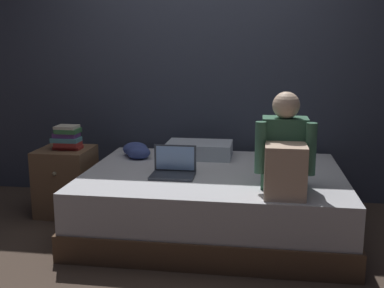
# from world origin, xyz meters

# --- Properties ---
(ground_plane) EXTENTS (8.00, 8.00, 0.00)m
(ground_plane) POSITION_xyz_m (0.00, 0.00, 0.00)
(ground_plane) COLOR #47382D
(wall_back) EXTENTS (5.60, 0.10, 2.70)m
(wall_back) POSITION_xyz_m (0.00, 1.20, 1.35)
(wall_back) COLOR #383D4C
(wall_back) RESTS_ON ground_plane
(bed) EXTENTS (2.00, 1.50, 0.48)m
(bed) POSITION_xyz_m (0.20, 0.30, 0.24)
(bed) COLOR brown
(bed) RESTS_ON ground_plane
(nightstand) EXTENTS (0.44, 0.46, 0.57)m
(nightstand) POSITION_xyz_m (-1.10, 0.50, 0.29)
(nightstand) COLOR brown
(nightstand) RESTS_ON ground_plane
(person_sitting) EXTENTS (0.39, 0.44, 0.66)m
(person_sitting) POSITION_xyz_m (0.71, -0.13, 0.73)
(person_sitting) COLOR #38664C
(person_sitting) RESTS_ON bed
(laptop) EXTENTS (0.32, 0.23, 0.22)m
(laptop) POSITION_xyz_m (-0.08, 0.12, 0.54)
(laptop) COLOR #333842
(laptop) RESTS_ON bed
(pillow) EXTENTS (0.56, 0.36, 0.13)m
(pillow) POSITION_xyz_m (0.03, 0.75, 0.55)
(pillow) COLOR silver
(pillow) RESTS_ON bed
(book_stack) EXTENTS (0.24, 0.17, 0.20)m
(book_stack) POSITION_xyz_m (-1.06, 0.49, 0.67)
(book_stack) COLOR #9E2D28
(book_stack) RESTS_ON nightstand
(clothes_pile) EXTENTS (0.27, 0.29, 0.12)m
(clothes_pile) POSITION_xyz_m (-0.51, 0.67, 0.54)
(clothes_pile) COLOR #3D4C8E
(clothes_pile) RESTS_ON bed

